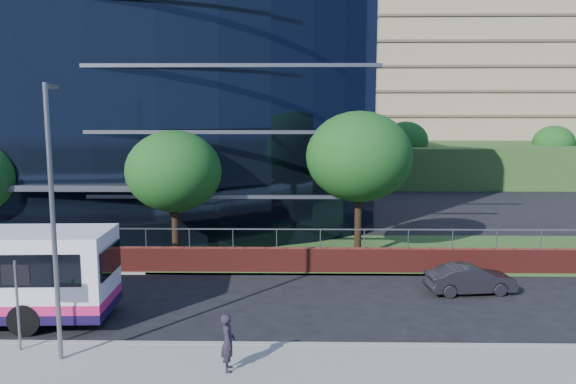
{
  "coord_description": "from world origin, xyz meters",
  "views": [
    {
      "loc": [
        12.94,
        -17.74,
        7.3
      ],
      "look_at": [
        12.51,
        8.0,
        3.69
      ],
      "focal_mm": 35.0,
      "sensor_mm": 36.0,
      "label": 1
    }
  ],
  "objects_px": {
    "streetlight_east": "(53,215)",
    "tree_dist_f": "(554,143)",
    "street_sign": "(16,286)",
    "tree_far_d": "(359,157)",
    "pedestrian": "(228,342)",
    "tree_far_c": "(174,172)",
    "parked_car": "(470,279)",
    "tree_dist_e": "(405,141)"
  },
  "relations": [
    {
      "from": "street_sign",
      "to": "tree_far_c",
      "type": "xyz_separation_m",
      "value": [
        2.5,
        10.59,
        2.39
      ]
    },
    {
      "from": "street_sign",
      "to": "tree_far_d",
      "type": "height_order",
      "value": "tree_far_d"
    },
    {
      "from": "tree_dist_e",
      "to": "streetlight_east",
      "type": "distance_m",
      "value": 45.85
    },
    {
      "from": "streetlight_east",
      "to": "pedestrian",
      "type": "bearing_deg",
      "value": -7.78
    },
    {
      "from": "parked_car",
      "to": "pedestrian",
      "type": "bearing_deg",
      "value": 122.16
    },
    {
      "from": "street_sign",
      "to": "streetlight_east",
      "type": "bearing_deg",
      "value": -21.36
    },
    {
      "from": "street_sign",
      "to": "tree_dist_f",
      "type": "xyz_separation_m",
      "value": [
        35.5,
        43.59,
        2.06
      ]
    },
    {
      "from": "tree_dist_f",
      "to": "pedestrian",
      "type": "bearing_deg",
      "value": -122.87
    },
    {
      "from": "street_sign",
      "to": "streetlight_east",
      "type": "distance_m",
      "value": 2.8
    },
    {
      "from": "tree_dist_f",
      "to": "tree_dist_e",
      "type": "bearing_deg",
      "value": -172.87
    },
    {
      "from": "tree_far_c",
      "to": "tree_far_d",
      "type": "bearing_deg",
      "value": 6.34
    },
    {
      "from": "tree_far_d",
      "to": "tree_far_c",
      "type": "bearing_deg",
      "value": -173.66
    },
    {
      "from": "tree_far_c",
      "to": "parked_car",
      "type": "relative_size",
      "value": 1.82
    },
    {
      "from": "streetlight_east",
      "to": "parked_car",
      "type": "bearing_deg",
      "value": 25.68
    },
    {
      "from": "tree_far_d",
      "to": "tree_dist_e",
      "type": "height_order",
      "value": "tree_far_d"
    },
    {
      "from": "street_sign",
      "to": "pedestrian",
      "type": "bearing_deg",
      "value": -11.04
    },
    {
      "from": "tree_dist_e",
      "to": "pedestrian",
      "type": "distance_m",
      "value": 44.92
    },
    {
      "from": "tree_dist_e",
      "to": "tree_dist_f",
      "type": "distance_m",
      "value": 16.13
    },
    {
      "from": "tree_far_d",
      "to": "streetlight_east",
      "type": "relative_size",
      "value": 0.93
    },
    {
      "from": "tree_far_d",
      "to": "parked_car",
      "type": "xyz_separation_m",
      "value": [
        4.03,
        -5.43,
        -4.6
      ]
    },
    {
      "from": "parked_car",
      "to": "pedestrian",
      "type": "distance_m",
      "value": 11.68
    },
    {
      "from": "tree_far_d",
      "to": "streetlight_east",
      "type": "distance_m",
      "value": 15.77
    },
    {
      "from": "tree_far_d",
      "to": "tree_dist_e",
      "type": "relative_size",
      "value": 1.14
    },
    {
      "from": "street_sign",
      "to": "pedestrian",
      "type": "xyz_separation_m",
      "value": [
        6.51,
        -1.27,
        -1.18
      ]
    },
    {
      "from": "tree_dist_e",
      "to": "street_sign",
      "type": "bearing_deg",
      "value": -115.12
    },
    {
      "from": "tree_dist_f",
      "to": "parked_car",
      "type": "distance_m",
      "value": 42.58
    },
    {
      "from": "streetlight_east",
      "to": "pedestrian",
      "type": "relative_size",
      "value": 4.87
    },
    {
      "from": "tree_far_d",
      "to": "pedestrian",
      "type": "height_order",
      "value": "tree_far_d"
    },
    {
      "from": "tree_far_d",
      "to": "pedestrian",
      "type": "xyz_separation_m",
      "value": [
        -4.99,
        -12.86,
        -4.22
      ]
    },
    {
      "from": "street_sign",
      "to": "pedestrian",
      "type": "relative_size",
      "value": 1.71
    },
    {
      "from": "tree_dist_e",
      "to": "tree_dist_f",
      "type": "xyz_separation_m",
      "value": [
        16.0,
        2.0,
        -0.33
      ]
    },
    {
      "from": "streetlight_east",
      "to": "tree_dist_f",
      "type": "bearing_deg",
      "value": 52.42
    },
    {
      "from": "street_sign",
      "to": "parked_car",
      "type": "relative_size",
      "value": 0.78
    },
    {
      "from": "street_sign",
      "to": "tree_far_c",
      "type": "relative_size",
      "value": 0.43
    },
    {
      "from": "streetlight_east",
      "to": "pedestrian",
      "type": "distance_m",
      "value": 6.14
    },
    {
      "from": "tree_far_c",
      "to": "tree_far_d",
      "type": "relative_size",
      "value": 0.87
    },
    {
      "from": "street_sign",
      "to": "tree_dist_e",
      "type": "distance_m",
      "value": 45.99
    },
    {
      "from": "tree_dist_f",
      "to": "streetlight_east",
      "type": "height_order",
      "value": "streetlight_east"
    },
    {
      "from": "tree_dist_f",
      "to": "tree_far_c",
      "type": "bearing_deg",
      "value": -135.0
    },
    {
      "from": "tree_far_d",
      "to": "streetlight_east",
      "type": "xyz_separation_m",
      "value": [
        -10.0,
        -12.17,
        -0.75
      ]
    },
    {
      "from": "parked_car",
      "to": "pedestrian",
      "type": "height_order",
      "value": "pedestrian"
    },
    {
      "from": "tree_dist_e",
      "to": "streetlight_east",
      "type": "bearing_deg",
      "value": -113.11
    }
  ]
}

